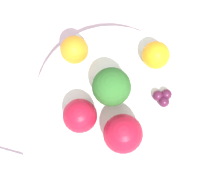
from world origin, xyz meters
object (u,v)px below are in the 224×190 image
apple_red (80,116)px  broccoli (111,87)px  grape_cluster (163,97)px  apple_green (123,134)px  orange_front (74,50)px  orange_back (156,55)px  bowl (112,99)px

apple_red → broccoli: bearing=123.9°
broccoli → grape_cluster: 0.09m
grape_cluster → apple_green: bearing=-54.4°
orange_front → grape_cluster: size_ratio=1.46×
apple_red → orange_back: bearing=122.3°
apple_red → orange_front: bearing=178.8°
apple_green → orange_back: size_ratio=1.33×
grape_cluster → broccoli: bearing=-103.4°
bowl → grape_cluster: size_ratio=8.01×
bowl → apple_green: size_ratio=4.21×
apple_red → apple_green: size_ratio=0.88×
grape_cluster → bowl: bearing=-100.0°
apple_green → broccoli: bearing=-173.1°
bowl → orange_back: bearing=124.2°
broccoli → apple_red: 0.06m
apple_green → orange_back: bearing=149.4°
apple_green → orange_back: 0.14m
apple_red → grape_cluster: (-0.02, 0.13, -0.02)m
broccoli → orange_front: 0.09m
apple_red → orange_front: (-0.11, 0.00, -0.00)m
apple_green → orange_front: 0.15m
orange_back → apple_green: bearing=-30.6°
orange_front → grape_cluster: (0.09, 0.13, -0.01)m
broccoli → apple_green: (0.07, 0.01, -0.01)m
orange_back → broccoli: bearing=-58.7°
apple_green → orange_front: bearing=-158.1°
apple_red → grape_cluster: apple_red is taller
apple_green → grape_cluster: bearing=125.6°
apple_green → apple_red: bearing=-120.6°
orange_front → orange_back: bearing=78.5°
apple_red → orange_front: 0.11m
bowl → apple_green: bearing=6.7°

